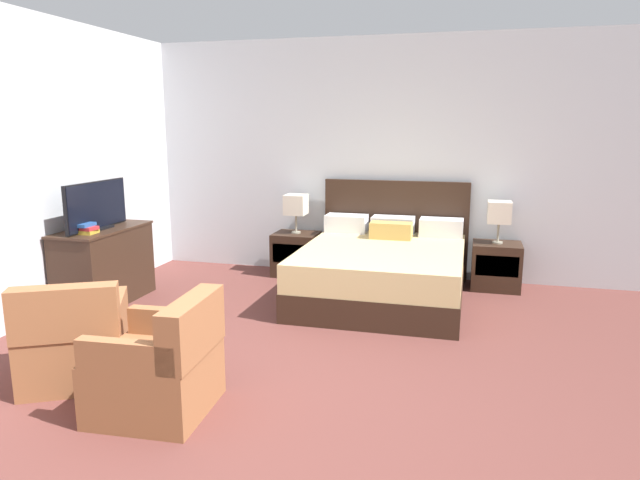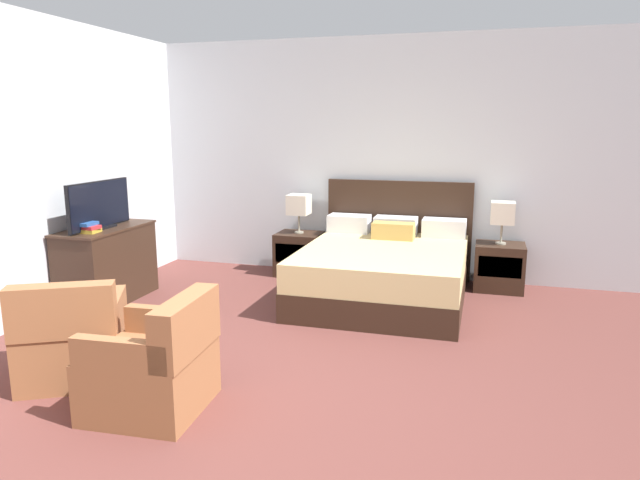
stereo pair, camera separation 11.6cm
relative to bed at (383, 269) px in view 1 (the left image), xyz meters
The scene contains 15 objects.
ground_plane 2.93m from the bed, 97.49° to the right, with size 11.54×11.54×0.00m, color brown.
wall_back 1.52m from the bed, 110.88° to the left, with size 6.44×0.06×2.79m, color silver.
wall_left 3.46m from the bed, 157.42° to the right, with size 0.06×5.65×2.79m, color silver.
bed is the anchor object (origin of this frame).
nightstand_left 1.34m from the bed, 149.72° to the left, with size 0.53×0.45×0.51m.
nightstand_right 1.34m from the bed, 30.29° to the left, with size 0.53×0.45×0.51m.
table_lamp_left 1.45m from the bed, 149.67° to the left, with size 0.25×0.25×0.46m.
table_lamp_right 1.45m from the bed, 30.34° to the left, with size 0.25×0.25×0.46m.
dresser 2.86m from the bed, 162.25° to the right, with size 0.51×1.09×0.78m.
tv 2.96m from the bed, 161.19° to the right, with size 0.18×0.91×0.47m.
book_red_cover 3.00m from the bed, 156.73° to the right, with size 0.26×0.17×0.04m, color gold.
book_blue_cover 2.99m from the bed, 156.65° to the right, with size 0.25×0.15×0.03m, color #B7282D.
book_small_top 3.01m from the bed, 156.76° to the right, with size 0.19×0.19×0.03m, color #234C8E.
armchair_by_window 3.10m from the bed, 125.61° to the right, with size 0.93×0.93×0.76m.
armchair_companion 2.93m from the bed, 109.72° to the right, with size 0.73×0.72×0.76m.
Camera 1 is at (1.23, -2.86, 1.80)m, focal length 32.00 mm.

